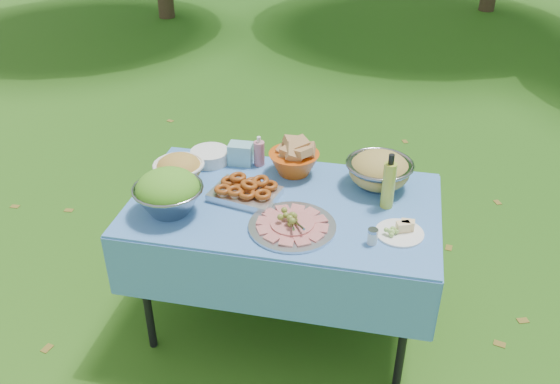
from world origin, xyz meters
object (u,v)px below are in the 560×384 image
(picnic_table, at_px, (284,265))
(bread_bowl, at_px, (294,158))
(plate_stack, at_px, (210,156))
(charcuterie_platter, at_px, (292,219))
(salad_bowl, at_px, (168,192))
(oil_bottle, at_px, (389,181))
(pasta_bowl_steel, at_px, (379,170))

(picnic_table, height_order, bread_bowl, bread_bowl)
(plate_stack, height_order, charcuterie_platter, charcuterie_platter)
(plate_stack, height_order, bread_bowl, bread_bowl)
(bread_bowl, height_order, charcuterie_platter, bread_bowl)
(salad_bowl, distance_m, plate_stack, 0.50)
(oil_bottle, bearing_deg, bread_bowl, 155.56)
(pasta_bowl_steel, bearing_deg, salad_bowl, -154.63)
(salad_bowl, xyz_separation_m, charcuterie_platter, (0.58, -0.01, -0.06))
(picnic_table, distance_m, salad_bowl, 0.72)
(salad_bowl, relative_size, bread_bowl, 1.23)
(picnic_table, height_order, oil_bottle, oil_bottle)
(salad_bowl, xyz_separation_m, pasta_bowl_steel, (0.93, 0.44, -0.02))
(picnic_table, distance_m, pasta_bowl_steel, 0.68)
(bread_bowl, relative_size, pasta_bowl_steel, 0.79)
(bread_bowl, bearing_deg, oil_bottle, -24.44)
(picnic_table, bearing_deg, plate_stack, 146.19)
(bread_bowl, xyz_separation_m, oil_bottle, (0.49, -0.22, 0.05))
(picnic_table, height_order, pasta_bowl_steel, pasta_bowl_steel)
(salad_bowl, relative_size, plate_stack, 1.56)
(charcuterie_platter, relative_size, oil_bottle, 1.43)
(salad_bowl, xyz_separation_m, oil_bottle, (0.98, 0.25, 0.03))
(plate_stack, xyz_separation_m, charcuterie_platter, (0.54, -0.51, 0.01))
(picnic_table, relative_size, oil_bottle, 5.29)
(bread_bowl, distance_m, oil_bottle, 0.54)
(salad_bowl, height_order, charcuterie_platter, salad_bowl)
(plate_stack, distance_m, charcuterie_platter, 0.74)
(bread_bowl, distance_m, pasta_bowl_steel, 0.44)
(salad_bowl, height_order, bread_bowl, salad_bowl)
(pasta_bowl_steel, relative_size, oil_bottle, 1.19)
(picnic_table, distance_m, oil_bottle, 0.71)
(charcuterie_platter, bearing_deg, picnic_table, 111.85)
(bread_bowl, height_order, oil_bottle, oil_bottle)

